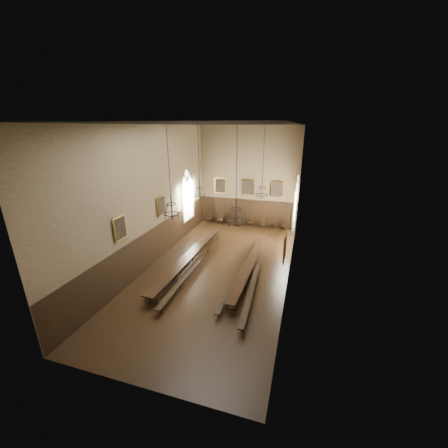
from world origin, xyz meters
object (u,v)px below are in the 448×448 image
at_px(table_right, 249,268).
at_px(chair_1, 220,221).
at_px(bench_left_outer, 184,259).
at_px(chandelier_back_left, 200,191).
at_px(chair_7, 283,228).
at_px(chandelier_front_left, 172,209).
at_px(chandelier_front_right, 236,214).
at_px(chair_6, 272,226).
at_px(table_left, 190,260).
at_px(chandelier_back_right, 262,190).
at_px(bench_left_inner, 196,264).
at_px(chair_5, 263,226).
at_px(chair_4, 251,224).
at_px(bench_right_inner, 240,270).
at_px(chair_2, 231,222).
at_px(bench_right_outer, 256,273).
at_px(chair_0, 210,220).

distance_m(table_right, chair_1, 9.47).
distance_m(bench_left_outer, chandelier_back_left, 4.94).
bearing_deg(chair_7, chandelier_front_left, -113.44).
bearing_deg(chandelier_back_left, chandelier_front_right, -52.79).
distance_m(bench_left_outer, chair_6, 9.74).
relative_size(chair_7, chandelier_back_left, 0.18).
relative_size(table_left, chandelier_back_left, 2.09).
distance_m(chandelier_back_left, chandelier_back_right, 4.38).
distance_m(chair_7, chandelier_front_left, 12.74).
bearing_deg(table_right, chandelier_back_right, 86.71).
distance_m(bench_left_inner, chair_7, 10.00).
distance_m(chair_5, chair_7, 1.83).
height_order(chair_5, chandelier_back_right, chandelier_back_right).
height_order(chandelier_back_left, chandelier_back_right, same).
xyz_separation_m(chair_4, chandelier_front_left, (-2.39, -10.66, 4.33)).
bearing_deg(bench_right_inner, chair_4, 96.88).
bearing_deg(chandelier_front_left, chair_2, 87.76).
height_order(chair_4, chair_5, chair_4).
distance_m(chair_2, chandelier_front_right, 12.61).
bearing_deg(table_right, bench_right_outer, -40.38).
height_order(bench_right_outer, chair_7, chair_7).
xyz_separation_m(table_right, chair_2, (-3.58, 8.40, -0.09)).
bearing_deg(chandelier_front_left, table_right, 30.25).
bearing_deg(chair_1, chair_0, -177.34).
distance_m(table_left, chair_4, 8.82).
distance_m(bench_left_outer, chair_5, 9.27).
relative_size(chair_1, chandelier_back_left, 0.21).
relative_size(chair_2, chair_5, 0.92).
height_order(chair_4, chandelier_front_right, chandelier_front_right).
bearing_deg(chandelier_back_left, chair_4, 66.42).
relative_size(bench_left_outer, chair_4, 9.51).
bearing_deg(bench_left_inner, chair_2, 90.49).
bearing_deg(table_right, chandelier_front_right, -94.28).
relative_size(chair_7, chandelier_back_right, 0.19).
relative_size(table_left, chandelier_front_right, 2.19).
height_order(chair_5, chandelier_front_right, chandelier_front_right).
xyz_separation_m(table_right, bench_left_inner, (-3.50, -0.37, -0.05)).
height_order(chair_6, chair_7, chair_6).
bearing_deg(chair_6, chandelier_front_left, -107.56).
relative_size(table_right, chair_4, 9.22).
bearing_deg(bench_right_outer, chandelier_back_left, 149.17).
distance_m(table_left, table_right, 4.06).
relative_size(table_right, bench_left_inner, 0.85).
bearing_deg(table_right, chandelier_front_left, -149.75).
bearing_deg(chair_1, bench_right_inner, -60.95).
xyz_separation_m(chair_5, chandelier_back_left, (-3.72, -5.96, 4.31)).
relative_size(chair_7, chandelier_front_right, 0.19).
xyz_separation_m(chair_7, chandelier_front_right, (-1.55, -11.26, 4.53)).
bearing_deg(chair_5, chandelier_front_left, -118.13).
bearing_deg(chandelier_front_left, chair_5, 71.81).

